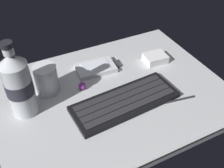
% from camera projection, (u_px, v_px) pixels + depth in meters
% --- Properties ---
extents(ground_plane, '(0.64, 0.48, 0.03)m').
position_uv_depth(ground_plane, '(112.00, 95.00, 0.75)').
color(ground_plane, '#B7BABC').
extents(keyboard, '(0.30, 0.13, 0.02)m').
position_uv_depth(keyboard, '(125.00, 101.00, 0.70)').
color(keyboard, black).
rests_on(keyboard, ground_plane).
extents(handheld_device, '(0.13, 0.09, 0.02)m').
position_uv_depth(handheld_device, '(98.00, 67.00, 0.82)').
color(handheld_device, silver).
rests_on(handheld_device, ground_plane).
extents(juice_cup, '(0.06, 0.06, 0.09)m').
position_uv_depth(juice_cup, '(47.00, 80.00, 0.72)').
color(juice_cup, silver).
rests_on(juice_cup, ground_plane).
extents(water_bottle, '(0.07, 0.07, 0.21)m').
position_uv_depth(water_bottle, '(19.00, 85.00, 0.63)').
color(water_bottle, silver).
rests_on(water_bottle, ground_plane).
extents(charger_block, '(0.07, 0.06, 0.02)m').
position_uv_depth(charger_block, '(155.00, 58.00, 0.85)').
color(charger_block, white).
rests_on(charger_block, ground_plane).
extents(trackball_mouse, '(0.02, 0.02, 0.02)m').
position_uv_depth(trackball_mouse, '(82.00, 86.00, 0.75)').
color(trackball_mouse, purple).
rests_on(trackball_mouse, ground_plane).
extents(stylus_pen, '(0.09, 0.02, 0.01)m').
position_uv_depth(stylus_pen, '(179.00, 99.00, 0.72)').
color(stylus_pen, '#26262B').
rests_on(stylus_pen, ground_plane).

